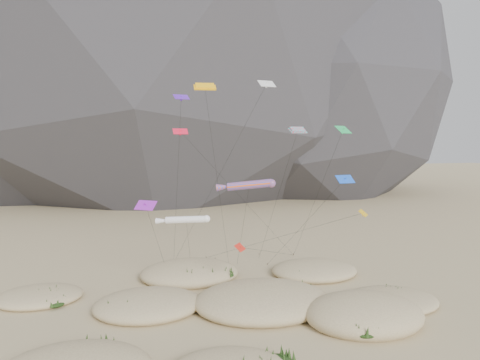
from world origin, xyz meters
name	(u,v)px	position (x,y,z in m)	size (l,w,h in m)	color
ground	(255,323)	(0.00, 0.00, 0.00)	(500.00, 500.00, 0.00)	#CCB789
dunes	(235,304)	(-1.05, 3.86, 0.69)	(49.51, 37.12, 3.90)	#CCB789
dune_grass	(228,307)	(-2.04, 3.00, 0.83)	(41.80, 28.64, 1.54)	black
kite_stakes	(223,260)	(2.46, 24.30, 0.15)	(20.95, 6.39, 0.30)	#3F2D1E
rainbow_tube_kite	(247,185)	(1.56, 8.12, 13.40)	(6.76, 15.73, 14.19)	orange
white_tube_kite	(184,220)	(-5.52, 11.25, 9.07)	(6.29, 14.02, 9.76)	white
orange_parafoil	(205,89)	(-2.44, 13.00, 24.96)	(6.97, 11.01, 25.75)	#FFB20D
multi_parafoil	(297,132)	(10.04, 13.53, 19.76)	(3.08, 11.92, 20.45)	#FC1A40
delta_kites	(261,165)	(4.03, 10.51, 15.61)	(28.47, 21.12, 26.15)	green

